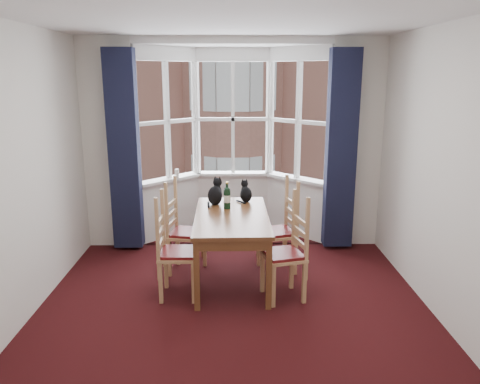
{
  "coord_description": "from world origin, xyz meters",
  "views": [
    {
      "loc": [
        0.0,
        -4.0,
        2.32
      ],
      "look_at": [
        0.08,
        1.05,
        1.05
      ],
      "focal_mm": 35.0,
      "sensor_mm": 36.0,
      "label": 1
    }
  ],
  "objects_px": {
    "chair_right_far": "(284,233)",
    "wine_bottle": "(227,197)",
    "chair_left_far": "(179,234)",
    "chair_right_near": "(292,255)",
    "cat_right": "(246,193)",
    "chair_left_near": "(170,254)",
    "cat_left": "(215,194)",
    "dining_table": "(232,222)",
    "candle_tall": "(177,174)"
  },
  "relations": [
    {
      "from": "chair_left_far",
      "to": "cat_right",
      "type": "bearing_deg",
      "value": 19.82
    },
    {
      "from": "chair_right_near",
      "to": "wine_bottle",
      "type": "distance_m",
      "value": 1.07
    },
    {
      "from": "dining_table",
      "to": "candle_tall",
      "type": "bearing_deg",
      "value": 116.95
    },
    {
      "from": "chair_left_far",
      "to": "chair_left_near",
      "type": "bearing_deg",
      "value": -92.52
    },
    {
      "from": "dining_table",
      "to": "candle_tall",
      "type": "xyz_separation_m",
      "value": [
        -0.79,
        1.56,
        0.24
      ]
    },
    {
      "from": "chair_right_near",
      "to": "cat_left",
      "type": "xyz_separation_m",
      "value": [
        -0.83,
        0.87,
        0.45
      ]
    },
    {
      "from": "chair_right_near",
      "to": "chair_right_far",
      "type": "distance_m",
      "value": 0.72
    },
    {
      "from": "cat_left",
      "to": "cat_right",
      "type": "bearing_deg",
      "value": 17.13
    },
    {
      "from": "chair_right_far",
      "to": "cat_left",
      "type": "height_order",
      "value": "cat_left"
    },
    {
      "from": "chair_left_far",
      "to": "chair_right_far",
      "type": "height_order",
      "value": "same"
    },
    {
      "from": "chair_left_near",
      "to": "dining_table",
      "type": "bearing_deg",
      "value": 30.85
    },
    {
      "from": "chair_left_far",
      "to": "cat_right",
      "type": "distance_m",
      "value": 0.95
    },
    {
      "from": "chair_left_near",
      "to": "cat_left",
      "type": "bearing_deg",
      "value": 61.23
    },
    {
      "from": "chair_left_far",
      "to": "chair_right_far",
      "type": "distance_m",
      "value": 1.26
    },
    {
      "from": "chair_left_far",
      "to": "candle_tall",
      "type": "bearing_deg",
      "value": 97.28
    },
    {
      "from": "dining_table",
      "to": "chair_right_near",
      "type": "xyz_separation_m",
      "value": [
        0.63,
        -0.43,
        -0.23
      ]
    },
    {
      "from": "chair_right_near",
      "to": "wine_bottle",
      "type": "bearing_deg",
      "value": 134.99
    },
    {
      "from": "wine_bottle",
      "to": "cat_left",
      "type": "bearing_deg",
      "value": 127.58
    },
    {
      "from": "dining_table",
      "to": "chair_right_far",
      "type": "xyz_separation_m",
      "value": [
        0.63,
        0.29,
        -0.23
      ]
    },
    {
      "from": "chair_left_near",
      "to": "wine_bottle",
      "type": "distance_m",
      "value": 0.99
    },
    {
      "from": "chair_right_far",
      "to": "cat_right",
      "type": "xyz_separation_m",
      "value": [
        -0.46,
        0.27,
        0.42
      ]
    },
    {
      "from": "candle_tall",
      "to": "dining_table",
      "type": "bearing_deg",
      "value": -63.05
    },
    {
      "from": "chair_left_near",
      "to": "chair_right_near",
      "type": "bearing_deg",
      "value": -1.8
    },
    {
      "from": "cat_right",
      "to": "chair_right_near",
      "type": "bearing_deg",
      "value": -65.16
    },
    {
      "from": "chair_left_near",
      "to": "candle_tall",
      "type": "distance_m",
      "value": 2.01
    },
    {
      "from": "chair_right_far",
      "to": "chair_left_near",
      "type": "bearing_deg",
      "value": -152.13
    },
    {
      "from": "cat_right",
      "to": "candle_tall",
      "type": "xyz_separation_m",
      "value": [
        -0.97,
        1.0,
        0.04
      ]
    },
    {
      "from": "chair_left_near",
      "to": "cat_right",
      "type": "distance_m",
      "value": 1.33
    },
    {
      "from": "chair_left_near",
      "to": "cat_right",
      "type": "xyz_separation_m",
      "value": [
        0.83,
        0.95,
        0.42
      ]
    },
    {
      "from": "chair_left_near",
      "to": "cat_left",
      "type": "relative_size",
      "value": 2.68
    },
    {
      "from": "dining_table",
      "to": "cat_left",
      "type": "relative_size",
      "value": 4.5
    },
    {
      "from": "chair_right_far",
      "to": "wine_bottle",
      "type": "xyz_separation_m",
      "value": [
        -0.68,
        -0.04,
        0.46
      ]
    },
    {
      "from": "chair_right_far",
      "to": "cat_right",
      "type": "relative_size",
      "value": 3.23
    },
    {
      "from": "dining_table",
      "to": "chair_left_far",
      "type": "height_order",
      "value": "chair_left_far"
    },
    {
      "from": "cat_left",
      "to": "wine_bottle",
      "type": "relative_size",
      "value": 1.07
    },
    {
      "from": "dining_table",
      "to": "wine_bottle",
      "type": "bearing_deg",
      "value": 101.81
    },
    {
      "from": "chair_right_near",
      "to": "cat_right",
      "type": "xyz_separation_m",
      "value": [
        -0.46,
        0.99,
        0.42
      ]
    },
    {
      "from": "chair_left_near",
      "to": "chair_left_far",
      "type": "distance_m",
      "value": 0.66
    },
    {
      "from": "dining_table",
      "to": "chair_right_near",
      "type": "height_order",
      "value": "chair_right_near"
    },
    {
      "from": "chair_left_far",
      "to": "cat_left",
      "type": "relative_size",
      "value": 2.68
    },
    {
      "from": "dining_table",
      "to": "cat_right",
      "type": "relative_size",
      "value": 5.42
    },
    {
      "from": "chair_left_near",
      "to": "cat_left",
      "type": "height_order",
      "value": "cat_left"
    },
    {
      "from": "chair_right_near",
      "to": "wine_bottle",
      "type": "xyz_separation_m",
      "value": [
        -0.69,
        0.69,
        0.46
      ]
    },
    {
      "from": "dining_table",
      "to": "candle_tall",
      "type": "relative_size",
      "value": 11.62
    },
    {
      "from": "chair_left_far",
      "to": "wine_bottle",
      "type": "height_order",
      "value": "wine_bottle"
    },
    {
      "from": "wine_bottle",
      "to": "candle_tall",
      "type": "relative_size",
      "value": 2.41
    },
    {
      "from": "cat_right",
      "to": "chair_left_near",
      "type": "bearing_deg",
      "value": -131.21
    },
    {
      "from": "dining_table",
      "to": "chair_right_near",
      "type": "distance_m",
      "value": 0.8
    },
    {
      "from": "chair_right_far",
      "to": "wine_bottle",
      "type": "bearing_deg",
      "value": -177.05
    },
    {
      "from": "chair_left_far",
      "to": "dining_table",
      "type": "bearing_deg",
      "value": -23.15
    }
  ]
}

